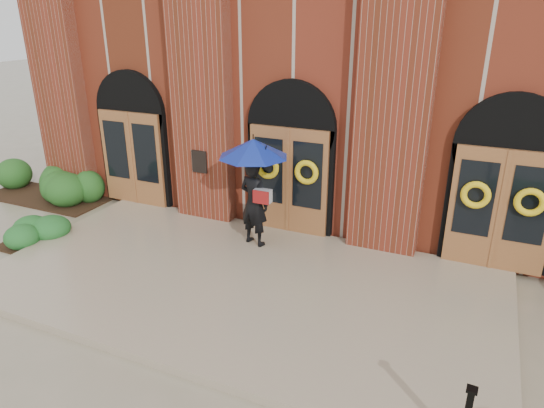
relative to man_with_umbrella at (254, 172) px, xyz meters
The scene contains 6 objects.
ground 2.56m from the man_with_umbrella, 76.65° to the right, with size 90.00×90.00×0.00m, color gray.
landing 2.40m from the man_with_umbrella, 75.43° to the right, with size 10.00×5.30×0.15m, color gray.
church_building 7.27m from the man_with_umbrella, 86.69° to the left, with size 16.20×12.53×7.00m.
man_with_umbrella is the anchor object (origin of this frame).
hedge_wall_left 7.11m from the man_with_umbrella, behind, with size 3.37×1.35×0.87m, color #1F4B19.
hedge_front_left 5.24m from the man_with_umbrella, 159.84° to the right, with size 1.50×1.28×0.53m, color #1D5521.
Camera 1 is at (3.98, -7.18, 5.05)m, focal length 32.00 mm.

